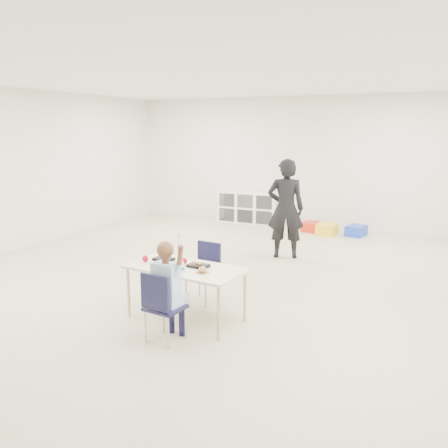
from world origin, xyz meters
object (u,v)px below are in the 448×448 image
at_px(chair_near, 165,306).
at_px(adult, 286,209).
at_px(child, 165,286).
at_px(cubby_shelf, 248,208).
at_px(table, 186,293).

height_order(chair_near, adult, adult).
xyz_separation_m(child, adult, (0.10, 3.56, 0.24)).
bearing_deg(adult, cubby_shelf, -74.69).
bearing_deg(cubby_shelf, child, -75.45).
xyz_separation_m(table, chair_near, (0.09, -0.57, 0.06)).
xyz_separation_m(table, adult, (0.19, 3.00, 0.51)).
relative_size(child, cubby_shelf, 0.82).
bearing_deg(cubby_shelf, table, -74.87).
xyz_separation_m(chair_near, cubby_shelf, (-1.57, 6.06, -0.02)).
height_order(chair_near, cubby_shelf, chair_near).
xyz_separation_m(table, cubby_shelf, (-1.49, 5.50, 0.04)).
bearing_deg(chair_near, adult, 94.85).
bearing_deg(cubby_shelf, chair_near, -75.45).
relative_size(table, adult, 0.85).
height_order(table, cubby_shelf, cubby_shelf).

